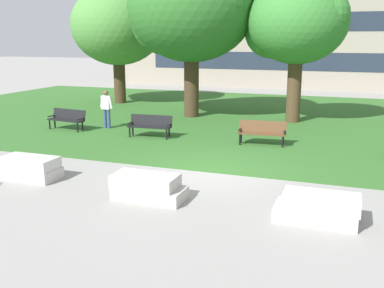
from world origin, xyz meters
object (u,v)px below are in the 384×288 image
concrete_block_center (29,168)px  park_bench_far_left (150,125)px  concrete_block_left (148,187)px  concrete_block_right (318,208)px  park_bench_far_right (262,131)px  person_bystander_near_lawn (106,107)px  park_bench_near_right (67,118)px

concrete_block_center → park_bench_far_left: 6.31m
concrete_block_left → concrete_block_right: 4.16m
park_bench_far_right → person_bystander_near_lawn: size_ratio=1.08×
person_bystander_near_lawn → park_bench_far_left: bearing=-22.2°
concrete_block_left → park_bench_far_left: size_ratio=1.01×
concrete_block_right → park_bench_far_left: bearing=137.1°
concrete_block_center → park_bench_far_left: bearing=81.1°
concrete_block_left → concrete_block_right: same height
park_bench_far_right → person_bystander_near_lawn: 7.29m
park_bench_near_right → park_bench_far_left: size_ratio=1.01×
concrete_block_center → concrete_block_right: bearing=-3.0°
concrete_block_left → person_bystander_near_lawn: bearing=126.2°
concrete_block_left → concrete_block_right: (4.16, -0.02, 0.00)m
concrete_block_center → park_bench_near_right: bearing=116.1°
concrete_block_center → person_bystander_near_lawn: person_bystander_near_lawn is taller
park_bench_far_left → park_bench_far_right: same height
concrete_block_left → person_bystander_near_lawn: (-5.66, 7.73, 0.68)m
concrete_block_center → park_bench_near_right: 7.13m
park_bench_far_left → park_bench_near_right: bearing=177.8°
concrete_block_center → park_bench_far_left: park_bench_far_left is taller
park_bench_near_right → park_bench_far_left: (4.11, -0.16, 0.00)m
concrete_block_right → park_bench_far_left: 9.80m
concrete_block_center → person_bystander_near_lawn: (-1.67, 7.31, 0.68)m
park_bench_far_left → person_bystander_near_lawn: bearing=157.8°
concrete_block_right → person_bystander_near_lawn: (-9.82, 7.75, 0.68)m
park_bench_near_right → park_bench_far_right: size_ratio=1.01×
concrete_block_left → park_bench_far_left: park_bench_far_left is taller
concrete_block_left → park_bench_far_right: bearing=77.2°
park_bench_far_right → park_bench_far_left: bearing=-177.3°
concrete_block_center → park_bench_near_right: size_ratio=0.97×
concrete_block_left → person_bystander_near_lawn: person_bystander_near_lawn is taller
concrete_block_right → concrete_block_left: bearing=179.7°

